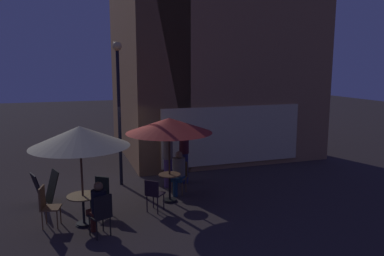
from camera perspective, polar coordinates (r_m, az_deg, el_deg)
name	(u,v)px	position (r m, az deg, el deg)	size (l,w,h in m)	color
ground_plane	(114,194)	(11.51, -11.70, -9.80)	(60.00, 60.00, 0.00)	#372E2C
cafe_building	(189,42)	(15.16, -0.51, 12.93)	(7.66, 6.98, 9.34)	#A47248
street_lamp_near_corner	(119,94)	(11.79, -11.06, 5.04)	(0.28, 0.28, 4.47)	black
menu_sandwich_board	(45,188)	(11.15, -21.36, -8.44)	(0.78, 0.73, 0.89)	black
cafe_table_0	(83,203)	(9.43, -16.16, -10.90)	(0.75, 0.75, 0.74)	black
cafe_table_1	(170,183)	(10.58, -3.40, -8.38)	(0.61, 0.61, 0.79)	black
patio_umbrella_0	(80,137)	(9.00, -16.64, -1.28)	(2.28, 2.28, 2.40)	black
patio_umbrella_1	(169,126)	(10.20, -3.49, 0.36)	(2.36, 2.36, 2.36)	black
cafe_chair_0	(102,212)	(8.68, -13.55, -12.32)	(0.55, 0.55, 0.98)	black
cafe_chair_1	(101,192)	(10.05, -13.67, -9.40)	(0.54, 0.54, 0.94)	black
cafe_chair_2	(46,203)	(9.59, -21.22, -10.59)	(0.50, 0.50, 0.98)	brown
cafe_chair_3	(180,174)	(11.28, -1.83, -6.99)	(0.56, 0.56, 0.93)	brown
cafe_chair_4	(154,192)	(9.87, -5.84, -9.67)	(0.56, 0.56, 0.87)	black
patron_seated_0	(98,205)	(8.76, -14.07, -11.26)	(0.46, 0.53, 1.25)	#491C14
patron_seated_1	(178,170)	(11.12, -2.08, -6.38)	(0.53, 0.56, 1.27)	#193449
patron_standing_2	(184,154)	(12.07, -1.21, -4.03)	(0.31, 0.31, 1.84)	#282648
patron_standing_3	(168,160)	(11.70, -3.66, -4.84)	(0.30, 0.30, 1.71)	#523766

